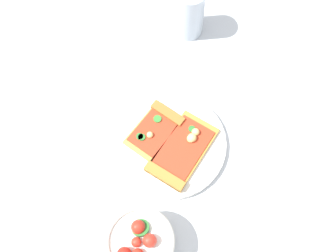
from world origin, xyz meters
name	(u,v)px	position (x,y,z in m)	size (l,w,h in m)	color
ground_plane	(171,132)	(0.00, 0.00, 0.00)	(2.40, 2.40, 0.00)	silver
plate	(169,144)	(-0.02, 0.02, 0.01)	(0.24, 0.24, 0.01)	white
pizza_slice_near	(181,153)	(-0.06, 0.01, 0.02)	(0.14, 0.18, 0.03)	gold
pizza_slice_far	(157,128)	(0.02, 0.02, 0.02)	(0.11, 0.14, 0.02)	gold
salad_bowl	(141,243)	(-0.17, 0.17, 0.04)	(0.12, 0.12, 0.09)	white
soda_glass	(189,13)	(0.21, -0.18, 0.06)	(0.07, 0.07, 0.13)	silver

